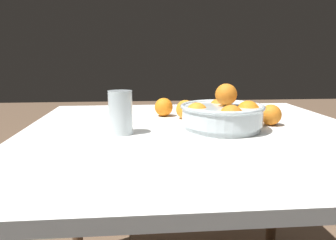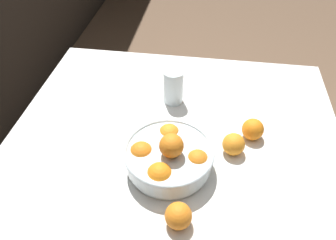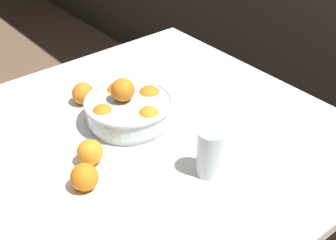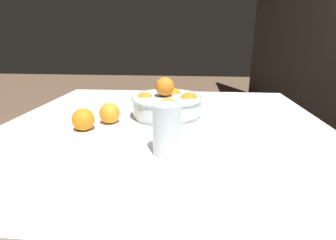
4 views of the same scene
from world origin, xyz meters
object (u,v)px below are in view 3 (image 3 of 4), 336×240
at_px(orange_loose_front, 83,94).
at_px(orange_loose_aside, 90,152).
at_px(fruit_bowl, 129,108).
at_px(orange_loose_near_bowl, 84,177).
at_px(juice_glass, 210,155).

relative_size(orange_loose_front, orange_loose_aside, 1.00).
bearing_deg(fruit_bowl, orange_loose_near_bowl, -56.30).
distance_m(juice_glass, orange_loose_front, 0.50).
bearing_deg(orange_loose_near_bowl, juice_glass, 61.72).
relative_size(fruit_bowl, orange_loose_near_bowl, 3.74).
bearing_deg(orange_loose_front, fruit_bowl, 15.79).
bearing_deg(orange_loose_front, orange_loose_aside, -27.15).
height_order(juice_glass, orange_loose_front, juice_glass).
relative_size(orange_loose_near_bowl, orange_loose_aside, 1.01).
xyz_separation_m(fruit_bowl, juice_glass, (0.32, 0.03, 0.01)).
xyz_separation_m(fruit_bowl, orange_loose_near_bowl, (0.17, -0.25, -0.01)).
bearing_deg(orange_loose_aside, orange_loose_near_bowl, -39.16).
height_order(fruit_bowl, orange_loose_aside, fruit_bowl).
height_order(juice_glass, orange_loose_aside, juice_glass).
relative_size(fruit_bowl, orange_loose_front, 3.75).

